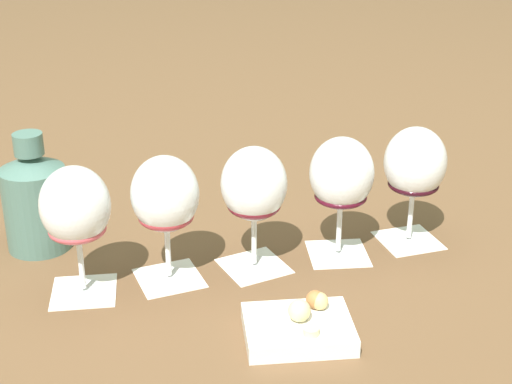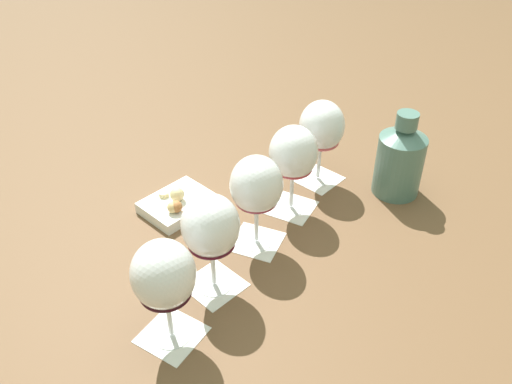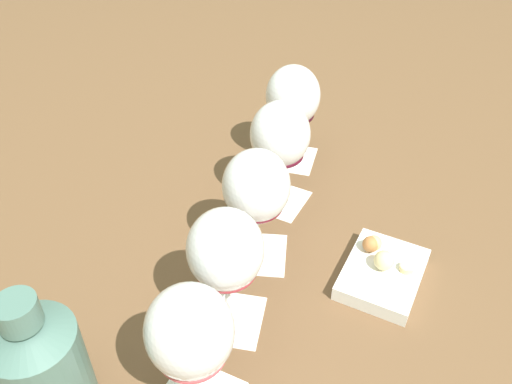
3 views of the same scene
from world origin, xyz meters
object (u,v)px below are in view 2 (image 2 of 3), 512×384
Objects in this scene: wine_glass_0 at (322,129)px; wine_glass_2 at (254,188)px; wine_glass_4 at (164,278)px; wine_glass_1 at (293,156)px; ceramic_vase at (400,159)px; wine_glass_3 at (211,229)px; snack_dish at (178,204)px.

wine_glass_0 is 1.00× the size of wine_glass_2.
wine_glass_2 is 1.00× the size of wine_glass_4.
ceramic_vase is at bearing 103.26° from wine_glass_1.
wine_glass_0 is at bearing 144.78° from wine_glass_2.
wine_glass_3 is (0.11, -0.07, 0.00)m from wine_glass_2.
wine_glass_1 and wine_glass_4 have the same top height.
wine_glass_1 and wine_glass_2 have the same top height.
wine_glass_4 reaches higher than snack_dish.
wine_glass_0 reaches higher than snack_dish.
ceramic_vase is at bearing 96.67° from snack_dish.
wine_glass_2 is 1.00× the size of wine_glass_3.
wine_glass_1 is 1.00× the size of wine_glass_2.
ceramic_vase is (0.05, 0.16, -0.05)m from wine_glass_0.
snack_dish is (0.00, -0.24, -0.12)m from wine_glass_1.
wine_glass_0 is 1.00× the size of ceramic_vase.
wine_glass_0 is 1.00× the size of wine_glass_3.
wine_glass_0 is at bearing 145.48° from wine_glass_3.
wine_glass_0 reaches higher than ceramic_vase.
wine_glass_1 is at bearing 143.22° from wine_glass_2.
wine_glass_3 is 0.48m from ceramic_vase.
wine_glass_2 is 1.09× the size of snack_dish.
wine_glass_2 is at bearing -62.68° from ceramic_vase.
snack_dish is (-0.22, -0.08, -0.12)m from wine_glass_3.
snack_dish is at bearing -159.10° from wine_glass_3.
wine_glass_4 is at bearing -30.69° from wine_glass_3.
wine_glass_4 is (0.33, -0.22, 0.00)m from wine_glass_1.
wine_glass_2 is at bearing -35.22° from wine_glass_0.
snack_dish is (0.11, -0.31, -0.12)m from wine_glass_0.
wine_glass_1 is (0.10, -0.07, -0.00)m from wine_glass_0.
wine_glass_0 is 1.09× the size of snack_dish.
ceramic_vase is at bearing 117.32° from wine_glass_2.
wine_glass_1 and wine_glass_3 have the same top height.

